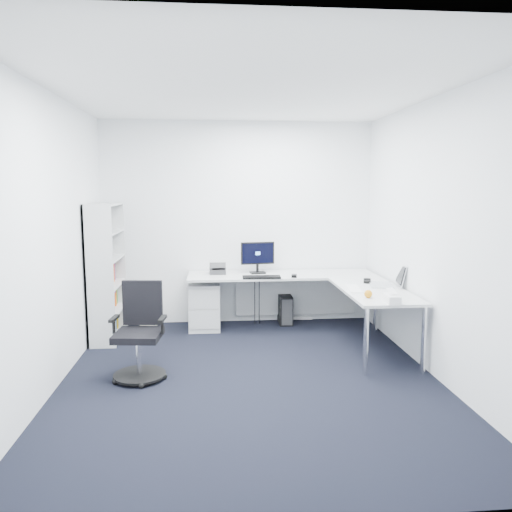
{
  "coord_description": "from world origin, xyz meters",
  "views": [
    {
      "loc": [
        -0.35,
        -4.6,
        1.85
      ],
      "look_at": [
        0.15,
        1.05,
        1.05
      ],
      "focal_mm": 35.0,
      "sensor_mm": 36.0,
      "label": 1
    }
  ],
  "objects": [
    {
      "name": "bookshelf",
      "position": [
        -1.62,
        1.45,
        0.82
      ],
      "size": [
        0.32,
        0.82,
        1.65
      ],
      "primitive_type": null,
      "color": "silver",
      "rests_on": "ground"
    },
    {
      "name": "beige_pc_tower",
      "position": [
        -1.19,
        1.81,
        0.21
      ],
      "size": [
        0.21,
        0.44,
        0.41
      ],
      "primitive_type": "cube",
      "rotation": [
        0.0,
        0.0,
        0.04
      ],
      "color": "beige",
      "rests_on": "ground"
    },
    {
      "name": "power_strip",
      "position": [
        0.86,
        2.1,
        0.02
      ],
      "size": [
        0.34,
        0.08,
        0.04
      ],
      "primitive_type": "cube",
      "rotation": [
        0.0,
        0.0,
        -0.06
      ],
      "color": "white",
      "rests_on": "ground"
    },
    {
      "name": "black_keyboard",
      "position": [
        0.26,
        1.48,
        0.72
      ],
      "size": [
        0.47,
        0.18,
        0.02
      ],
      "primitive_type": "cube",
      "rotation": [
        0.0,
        0.0,
        -0.02
      ],
      "color": "black",
      "rests_on": "l_desk"
    },
    {
      "name": "wall_front",
      "position": [
        0.0,
        -2.1,
        1.35
      ],
      "size": [
        3.6,
        0.02,
        2.7
      ],
      "primitive_type": "cube",
      "color": "white",
      "rests_on": "ground"
    },
    {
      "name": "wall_back",
      "position": [
        0.0,
        2.1,
        1.35
      ],
      "size": [
        3.6,
        0.02,
        2.7
      ],
      "primitive_type": "cube",
      "color": "white",
      "rests_on": "ground"
    },
    {
      "name": "desk_phone",
      "position": [
        -0.28,
        1.84,
        0.79
      ],
      "size": [
        0.21,
        0.21,
        0.15
      ],
      "primitive_type": null,
      "rotation": [
        0.0,
        0.0,
        0.0
      ],
      "color": "#2C2C2E",
      "rests_on": "l_desk"
    },
    {
      "name": "laptop",
      "position": [
        1.58,
        0.87,
        0.84
      ],
      "size": [
        0.43,
        0.42,
        0.26
      ],
      "primitive_type": null,
      "rotation": [
        0.0,
        0.0,
        -0.19
      ],
      "color": "silver",
      "rests_on": "l_desk"
    },
    {
      "name": "drawer_pedestal",
      "position": [
        -0.46,
        1.77,
        0.3
      ],
      "size": [
        0.4,
        0.49,
        0.61
      ],
      "primitive_type": "cube",
      "color": "silver",
      "rests_on": "ground"
    },
    {
      "name": "wall_left",
      "position": [
        -1.8,
        0.0,
        1.35
      ],
      "size": [
        0.02,
        4.2,
        2.7
      ],
      "primitive_type": "cube",
      "color": "white",
      "rests_on": "ground"
    },
    {
      "name": "orange_fruit",
      "position": [
        1.23,
        0.27,
        0.75
      ],
      "size": [
        0.08,
        0.08,
        0.08
      ],
      "primitive_type": "sphere",
      "color": "orange",
      "rests_on": "l_desk"
    },
    {
      "name": "monitor",
      "position": [
        0.24,
        1.82,
        0.92
      ],
      "size": [
        0.46,
        0.2,
        0.42
      ],
      "primitive_type": null,
      "rotation": [
        0.0,
        0.0,
        0.12
      ],
      "color": "black",
      "rests_on": "l_desk"
    },
    {
      "name": "ceiling",
      "position": [
        0.0,
        0.0,
        2.7
      ],
      "size": [
        4.2,
        4.2,
        0.0
      ],
      "primitive_type": "plane",
      "color": "white"
    },
    {
      "name": "white_keyboard",
      "position": [
        1.21,
        0.7,
        0.72
      ],
      "size": [
        0.18,
        0.45,
        0.01
      ],
      "primitive_type": "cube",
      "rotation": [
        0.0,
        0.0,
        -0.13
      ],
      "color": "white",
      "rests_on": "l_desk"
    },
    {
      "name": "tissue_box",
      "position": [
        1.39,
        0.04,
        0.75
      ],
      "size": [
        0.12,
        0.23,
        0.08
      ],
      "primitive_type": "cube",
      "rotation": [
        0.0,
        0.0,
        -0.01
      ],
      "color": "white",
      "rests_on": "l_desk"
    },
    {
      "name": "task_chair",
      "position": [
        -1.06,
        0.08,
        0.46
      ],
      "size": [
        0.57,
        0.57,
        0.93
      ],
      "primitive_type": null,
      "rotation": [
        0.0,
        0.0,
        -0.1
      ],
      "color": "black",
      "rests_on": "ground"
    },
    {
      "name": "headphones",
      "position": [
        1.49,
        1.1,
        0.74
      ],
      "size": [
        0.18,
        0.23,
        0.05
      ],
      "primitive_type": null,
      "rotation": [
        0.0,
        0.0,
        -0.31
      ],
      "color": "black",
      "rests_on": "l_desk"
    },
    {
      "name": "black_pc_tower",
      "position": [
        0.62,
        1.95,
        0.19
      ],
      "size": [
        0.18,
        0.4,
        0.38
      ],
      "primitive_type": "cube",
      "rotation": [
        0.0,
        0.0,
        -0.01
      ],
      "color": "black",
      "rests_on": "ground"
    },
    {
      "name": "mouse",
      "position": [
        0.67,
        1.49,
        0.73
      ],
      "size": [
        0.08,
        0.12,
        0.03
      ],
      "primitive_type": "cube",
      "rotation": [
        0.0,
        0.0,
        -0.19
      ],
      "color": "black",
      "rests_on": "l_desk"
    },
    {
      "name": "l_desk",
      "position": [
        0.55,
        1.4,
        0.36
      ],
      "size": [
        2.44,
        1.37,
        0.71
      ],
      "primitive_type": null,
      "color": "silver",
      "rests_on": "ground"
    },
    {
      "name": "wall_right",
      "position": [
        1.8,
        0.0,
        1.35
      ],
      "size": [
        0.02,
        4.2,
        2.7
      ],
      "primitive_type": "cube",
      "color": "white",
      "rests_on": "ground"
    },
    {
      "name": "ground",
      "position": [
        0.0,
        0.0,
        0.0
      ],
      "size": [
        4.2,
        4.2,
        0.0
      ],
      "primitive_type": "plane",
      "color": "black"
    }
  ]
}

